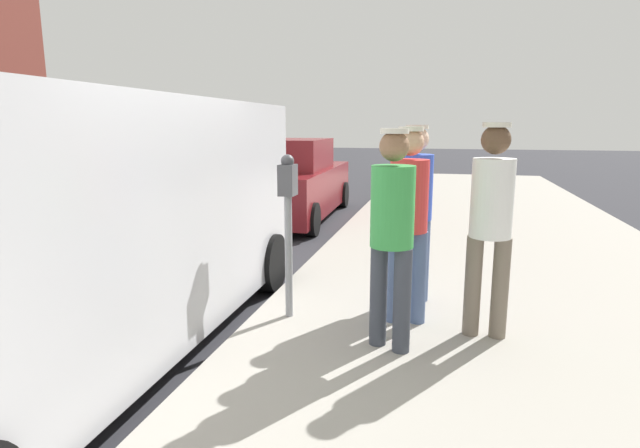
# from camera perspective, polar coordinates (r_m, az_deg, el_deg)

# --- Properties ---
(ground_plane) EXTENTS (80.00, 80.00, 0.00)m
(ground_plane) POSITION_cam_1_polar(r_m,az_deg,el_deg) (4.75, -23.50, -13.88)
(ground_plane) COLOR #2D2D33
(sidewalk_slab) EXTENTS (5.00, 32.00, 0.15)m
(sidewalk_slab) POSITION_cam_1_polar(r_m,az_deg,el_deg) (3.93, 24.69, -18.17)
(sidewalk_slab) COLOR #9E998E
(sidewalk_slab) RESTS_ON ground
(parking_meter_near) EXTENTS (0.14, 0.18, 1.52)m
(parking_meter_near) POSITION_cam_1_polar(r_m,az_deg,el_deg) (4.64, -3.60, 1.76)
(parking_meter_near) COLOR gray
(parking_meter_near) RESTS_ON sidewalk_slab
(pedestrian_in_blue) EXTENTS (0.34, 0.34, 1.78)m
(pedestrian_in_blue) POSITION_cam_1_polar(r_m,az_deg,el_deg) (5.11, 10.56, 2.42)
(pedestrian_in_blue) COLOR #4C608C
(pedestrian_in_blue) RESTS_ON sidewalk_slab
(pedestrian_in_white) EXTENTS (0.36, 0.34, 1.80)m
(pedestrian_in_white) POSITION_cam_1_polar(r_m,az_deg,el_deg) (4.41, 18.61, 0.83)
(pedestrian_in_white) COLOR #726656
(pedestrian_in_white) RESTS_ON sidewalk_slab
(pedestrian_in_green) EXTENTS (0.34, 0.34, 1.75)m
(pedestrian_in_green) POSITION_cam_1_polar(r_m,az_deg,el_deg) (3.99, 8.08, -0.17)
(pedestrian_in_green) COLOR #383D47
(pedestrian_in_green) RESTS_ON sidewalk_slab
(pedestrian_in_red) EXTENTS (0.36, 0.34, 1.76)m
(pedestrian_in_red) POSITION_cam_1_polar(r_m,az_deg,el_deg) (4.56, 9.88, 1.28)
(pedestrian_in_red) COLOR #4C608C
(pedestrian_in_red) RESTS_ON sidewalk_slab
(parked_van) EXTENTS (2.18, 5.23, 2.15)m
(parked_van) POSITION_cam_1_polar(r_m,az_deg,el_deg) (4.53, -25.87, 0.10)
(parked_van) COLOR #BCBCC1
(parked_van) RESTS_ON ground
(parked_sedan_ahead) EXTENTS (2.06, 4.46, 1.65)m
(parked_sedan_ahead) POSITION_cam_1_polar(r_m,az_deg,el_deg) (10.60, -3.58, 4.63)
(parked_sedan_ahead) COLOR maroon
(parked_sedan_ahead) RESTS_ON ground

